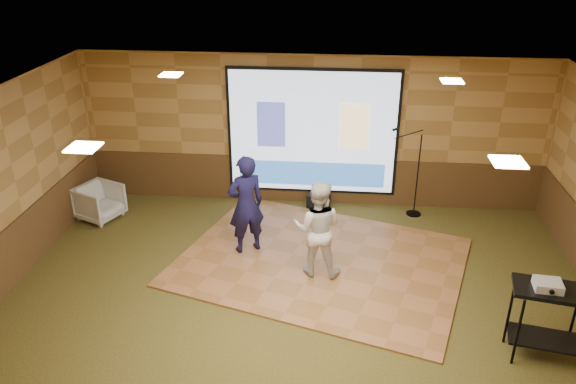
# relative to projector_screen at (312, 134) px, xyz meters

# --- Properties ---
(ground) EXTENTS (9.00, 9.00, 0.00)m
(ground) POSITION_rel_projector_screen_xyz_m (0.00, -3.44, -1.47)
(ground) COLOR #2D3317
(ground) RESTS_ON ground
(room_shell) EXTENTS (9.04, 7.04, 3.02)m
(room_shell) POSITION_rel_projector_screen_xyz_m (0.00, -3.44, 0.62)
(room_shell) COLOR #B1874A
(room_shell) RESTS_ON ground
(wainscot_back) EXTENTS (9.00, 0.04, 0.95)m
(wainscot_back) POSITION_rel_projector_screen_xyz_m (0.00, 0.04, -1.00)
(wainscot_back) COLOR #543C1C
(wainscot_back) RESTS_ON ground
(wainscot_left) EXTENTS (0.04, 7.00, 0.95)m
(wainscot_left) POSITION_rel_projector_screen_xyz_m (-4.48, -3.44, -1.00)
(wainscot_left) COLOR #543C1C
(wainscot_left) RESTS_ON ground
(projector_screen) EXTENTS (3.32, 0.06, 2.52)m
(projector_screen) POSITION_rel_projector_screen_xyz_m (0.00, 0.00, 0.00)
(projector_screen) COLOR black
(projector_screen) RESTS_ON room_shell
(downlight_nw) EXTENTS (0.32, 0.32, 0.02)m
(downlight_nw) POSITION_rel_projector_screen_xyz_m (-2.20, -1.64, 1.50)
(downlight_nw) COLOR #FFEDBF
(downlight_nw) RESTS_ON room_shell
(downlight_ne) EXTENTS (0.32, 0.32, 0.02)m
(downlight_ne) POSITION_rel_projector_screen_xyz_m (2.20, -1.64, 1.50)
(downlight_ne) COLOR #FFEDBF
(downlight_ne) RESTS_ON room_shell
(downlight_sw) EXTENTS (0.32, 0.32, 0.02)m
(downlight_sw) POSITION_rel_projector_screen_xyz_m (-2.20, -4.94, 1.50)
(downlight_sw) COLOR #FFEDBF
(downlight_sw) RESTS_ON room_shell
(downlight_se) EXTENTS (0.32, 0.32, 0.02)m
(downlight_se) POSITION_rel_projector_screen_xyz_m (2.20, -4.94, 1.50)
(downlight_se) COLOR #FFEDBF
(downlight_se) RESTS_ON room_shell
(dance_floor) EXTENTS (5.35, 4.64, 0.03)m
(dance_floor) POSITION_rel_projector_screen_xyz_m (0.29, -2.26, -1.46)
(dance_floor) COLOR #9F643A
(dance_floor) RESTS_ON ground
(player_left) EXTENTS (0.76, 0.68, 1.74)m
(player_left) POSITION_rel_projector_screen_xyz_m (-0.99, -2.02, -0.57)
(player_left) COLOR #15133B
(player_left) RESTS_ON dance_floor
(player_right) EXTENTS (0.83, 0.67, 1.60)m
(player_right) POSITION_rel_projector_screen_xyz_m (0.23, -2.62, -0.64)
(player_right) COLOR silver
(player_right) RESTS_ON dance_floor
(av_table) EXTENTS (0.98, 0.52, 1.03)m
(av_table) POSITION_rel_projector_screen_xyz_m (3.26, -4.25, -0.74)
(av_table) COLOR black
(av_table) RESTS_ON ground
(projector) EXTENTS (0.35, 0.30, 0.11)m
(projector) POSITION_rel_projector_screen_xyz_m (3.16, -4.26, -0.39)
(projector) COLOR silver
(projector) RESTS_ON av_table
(mic_stand) EXTENTS (0.70, 0.29, 1.78)m
(mic_stand) POSITION_rel_projector_screen_xyz_m (1.98, -0.35, -0.98)
(mic_stand) COLOR black
(mic_stand) RESTS_ON ground
(banquet_chair) EXTENTS (0.97, 0.96, 0.68)m
(banquet_chair) POSITION_rel_projector_screen_xyz_m (-4.00, -1.07, -1.14)
(banquet_chair) COLOR gray
(banquet_chair) RESTS_ON ground
(duffel_bag) EXTENTS (0.48, 0.37, 0.27)m
(duffel_bag) POSITION_rel_projector_screen_xyz_m (0.16, -0.19, -1.34)
(duffel_bag) COLOR black
(duffel_bag) RESTS_ON ground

